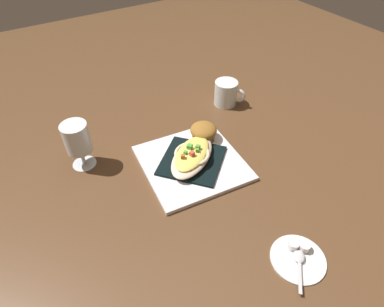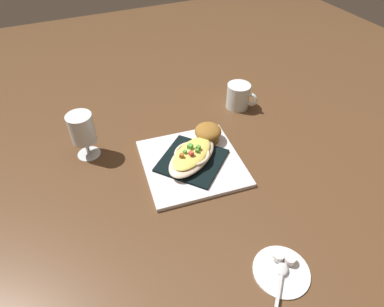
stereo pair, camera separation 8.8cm
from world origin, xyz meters
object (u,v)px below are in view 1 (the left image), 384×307
stemmed_glass (77,140)px  creamer_cup_0 (304,247)px  coffee_mug (226,94)px  creamer_cup_1 (293,245)px  spoon (299,260)px  gratin_dish (192,155)px  creamer_saucer (298,258)px  muffin (203,132)px  square_plate (192,163)px

stemmed_glass → creamer_cup_0: bearing=-58.5°
coffee_mug → creamer_cup_1: coffee_mug is taller
stemmed_glass → creamer_cup_1: stemmed_glass is taller
spoon → creamer_cup_0: (0.03, 0.01, 0.00)m
gratin_dish → creamer_saucer: gratin_dish is taller
muffin → creamer_cup_0: (-0.02, -0.43, -0.02)m
creamer_cup_1 → stemmed_glass: bearing=121.0°
stemmed_glass → square_plate: bearing=-32.4°
gratin_dish → stemmed_glass: stemmed_glass is taller
muffin → spoon: (-0.05, -0.44, -0.03)m
stemmed_glass → creamer_cup_0: (0.32, -0.52, -0.07)m
stemmed_glass → spoon: (0.29, -0.54, -0.08)m
stemmed_glass → creamer_saucer: stemmed_glass is taller
gratin_dish → creamer_cup_1: gratin_dish is taller
muffin → coffee_mug: size_ratio=0.80×
coffee_mug → creamer_cup_0: coffee_mug is taller
creamer_saucer → creamer_cup_1: bearing=72.1°
square_plate → spoon: size_ratio=3.27×
muffin → stemmed_glass: stemmed_glass is taller
gratin_dish → coffee_mug: size_ratio=2.08×
gratin_dish → creamer_cup_0: gratin_dish is taller
creamer_saucer → gratin_dish: bearing=96.0°
gratin_dish → creamer_saucer: size_ratio=1.73×
square_plate → spoon: spoon is taller
coffee_mug → creamer_cup_0: (-0.20, -0.56, -0.02)m
gratin_dish → muffin: bearing=38.9°
coffee_mug → stemmed_glass: 0.52m
stemmed_glass → creamer_saucer: bearing=-60.9°
gratin_dish → muffin: (0.08, 0.07, 0.00)m
stemmed_glass → spoon: bearing=-61.6°
creamer_cup_1 → creamer_saucer: bearing=-107.9°
creamer_cup_1 → spoon: bearing=-113.4°
stemmed_glass → creamer_cup_0: 0.62m
spoon → creamer_cup_0: 0.03m
muffin → spoon: size_ratio=0.97×
coffee_mug → creamer_saucer: size_ratio=0.83×
stemmed_glass → creamer_saucer: size_ratio=1.16×
creamer_cup_0 → coffee_mug: bearing=70.5°
coffee_mug → spoon: (-0.23, -0.57, -0.03)m
square_plate → creamer_cup_0: 0.37m
creamer_saucer → coffee_mug: bearing=68.5°
coffee_mug → creamer_saucer: (-0.22, -0.57, -0.03)m
muffin → coffee_mug: bearing=36.1°
creamer_cup_0 → gratin_dish: bearing=100.1°
muffin → creamer_cup_1: muffin is taller
coffee_mug → spoon: coffee_mug is taller
spoon → creamer_saucer: bearing=46.3°
square_plate → gratin_dish: 0.03m
muffin → creamer_cup_0: 0.43m
square_plate → gratin_dish: (-0.00, -0.00, 0.03)m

